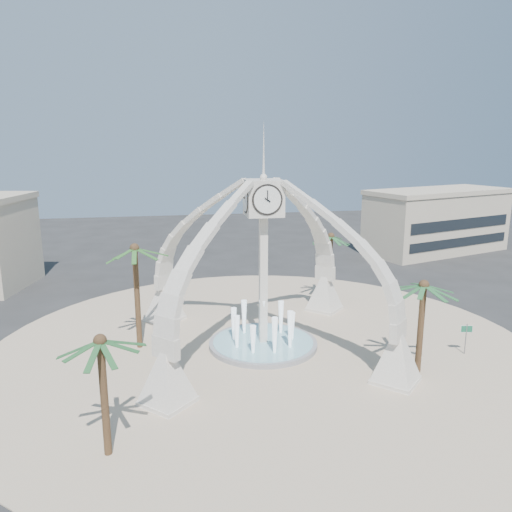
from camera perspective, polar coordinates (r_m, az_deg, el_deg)
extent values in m
plane|color=#282828|center=(37.60, 0.81, -10.31)|extent=(140.00, 140.00, 0.00)
cylinder|color=tan|center=(37.59, 0.81, -10.27)|extent=(40.00, 40.00, 0.06)
cube|color=silver|center=(35.95, 0.83, -3.11)|extent=(0.55, 0.55, 9.80)
cube|color=silver|center=(34.76, 0.87, 6.68)|extent=(2.50, 2.50, 2.50)
cone|color=silver|center=(34.56, 0.89, 12.04)|extent=(0.20, 0.20, 4.00)
cylinder|color=white|center=(33.51, 1.31, 6.44)|extent=(1.84, 0.04, 1.84)
pyramid|color=silver|center=(45.23, 7.85, -4.22)|extent=(3.80, 3.80, 3.20)
pyramid|color=silver|center=(43.01, -10.41, -5.22)|extent=(3.80, 3.80, 3.20)
pyramid|color=silver|center=(29.87, -10.15, -13.58)|extent=(3.80, 3.80, 3.20)
pyramid|color=silver|center=(32.99, 15.75, -11.24)|extent=(3.80, 3.80, 3.20)
cylinder|color=#9C9C9F|center=(37.52, 0.81, -10.03)|extent=(8.00, 8.00, 0.40)
cylinder|color=#8BC6D0|center=(37.44, 0.81, -9.72)|extent=(7.40, 7.40, 0.04)
cone|color=white|center=(36.85, 0.82, -7.42)|extent=(0.60, 0.60, 3.20)
cube|color=#BFB095|center=(72.85, 19.95, 3.59)|extent=(21.49, 13.79, 8.00)
cube|color=#BFB095|center=(72.33, 20.21, 6.95)|extent=(21.87, 14.17, 0.60)
cylinder|color=brown|center=(34.23, 18.29, -7.90)|extent=(0.40, 0.40, 6.10)
cylinder|color=brown|center=(37.10, -13.42, -4.72)|extent=(0.40, 0.40, 7.63)
cylinder|color=brown|center=(47.19, 8.45, -1.45)|extent=(0.38, 0.38, 6.46)
cylinder|color=brown|center=(25.50, -16.95, -15.29)|extent=(0.37, 0.37, 6.03)
cylinder|color=slate|center=(38.83, 22.84, -8.77)|extent=(0.07, 0.07, 2.30)
cube|color=#175D40|center=(38.56, 22.94, -7.68)|extent=(0.78, 0.19, 0.46)
cube|color=white|center=(38.56, 22.94, -7.68)|extent=(0.84, 0.18, 0.53)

